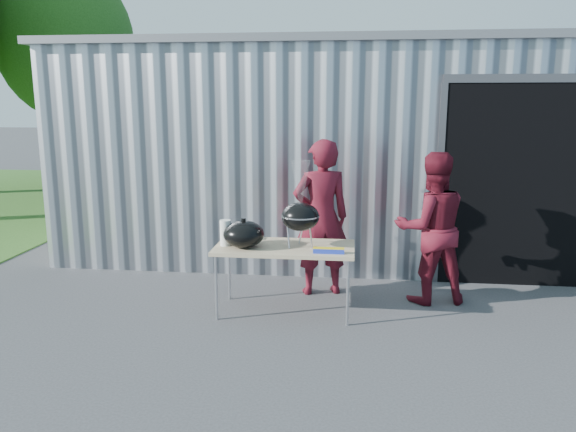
# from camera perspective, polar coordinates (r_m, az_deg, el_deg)

# --- Properties ---
(ground) EXTENTS (80.00, 80.00, 0.00)m
(ground) POSITION_cam_1_polar(r_m,az_deg,el_deg) (5.95, -3.49, -11.02)
(ground) COLOR #3B3B3E
(building) EXTENTS (8.20, 6.20, 3.10)m
(building) POSITION_cam_1_polar(r_m,az_deg,el_deg) (10.02, 6.25, 7.30)
(building) COLOR silver
(building) RESTS_ON ground
(tree_far) EXTENTS (3.48, 3.48, 5.76)m
(tree_far) POSITION_cam_1_polar(r_m,az_deg,el_deg) (16.30, -21.64, 16.02)
(tree_far) COLOR #442D19
(tree_far) RESTS_ON ground
(folding_table) EXTENTS (1.50, 0.75, 0.75)m
(folding_table) POSITION_cam_1_polar(r_m,az_deg,el_deg) (6.09, -0.34, -3.42)
(folding_table) COLOR tan
(folding_table) RESTS_ON ground
(kettle_grill) EXTENTS (0.41, 0.41, 0.93)m
(kettle_grill) POSITION_cam_1_polar(r_m,az_deg,el_deg) (5.95, 1.26, 0.81)
(kettle_grill) COLOR black
(kettle_grill) RESTS_ON folding_table
(grill_lid) EXTENTS (0.44, 0.44, 0.32)m
(grill_lid) POSITION_cam_1_polar(r_m,az_deg,el_deg) (6.01, -4.52, -1.85)
(grill_lid) COLOR black
(grill_lid) RESTS_ON folding_table
(paper_towels) EXTENTS (0.12, 0.12, 0.28)m
(paper_towels) POSITION_cam_1_polar(r_m,az_deg,el_deg) (6.10, -6.37, -1.71)
(paper_towels) COLOR white
(paper_towels) RESTS_ON folding_table
(white_tub) EXTENTS (0.20, 0.15, 0.10)m
(white_tub) POSITION_cam_1_polar(r_m,az_deg,el_deg) (6.37, -5.00, -1.93)
(white_tub) COLOR white
(white_tub) RESTS_ON folding_table
(foil_box) EXTENTS (0.32, 0.05, 0.06)m
(foil_box) POSITION_cam_1_polar(r_m,az_deg,el_deg) (5.79, 4.16, -3.52)
(foil_box) COLOR #1B32B5
(foil_box) RESTS_ON folding_table
(person_cook) EXTENTS (0.78, 0.62, 1.86)m
(person_cook) POSITION_cam_1_polar(r_m,az_deg,el_deg) (6.66, 3.38, -0.17)
(person_cook) COLOR #58111D
(person_cook) RESTS_ON ground
(person_bystander) EXTENTS (0.96, 0.81, 1.74)m
(person_bystander) POSITION_cam_1_polar(r_m,az_deg,el_deg) (6.59, 14.34, -1.20)
(person_bystander) COLOR #58111D
(person_bystander) RESTS_ON ground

